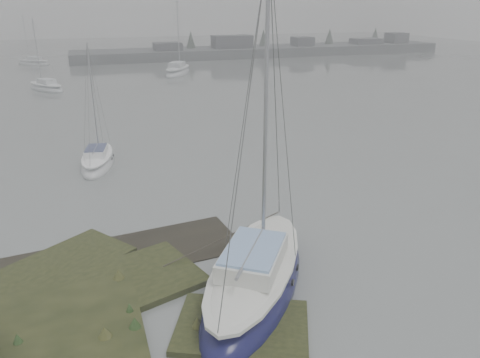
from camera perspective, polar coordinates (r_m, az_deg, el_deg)
The scene contains 7 objects.
ground at distance 41.16m, azimuth -14.55°, elevation 8.66°, with size 160.00×160.00×0.00m, color slate.
far_shoreline at distance 78.34m, azimuth 3.75°, elevation 15.44°, with size 60.00×8.00×4.15m.
sailboat_main at distance 14.54m, azimuth 1.85°, elevation -12.21°, with size 6.24×7.45×10.44m.
sailboat_white at distance 26.21m, azimuth -16.93°, elevation 2.08°, with size 2.48×5.03×6.79m.
sailboat_far_a at distance 50.66m, azimuth -22.55°, elevation 10.22°, with size 4.27×5.21×7.26m.
sailboat_far_b at distance 57.94m, azimuth -7.59°, elevation 12.83°, with size 5.21×6.99×9.54m.
sailboat_far_c at distance 72.05m, azimuth -23.85°, elevation 12.79°, with size 5.05×4.41×7.17m.
Camera 1 is at (-2.86, -10.22, 8.26)m, focal length 35.00 mm.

